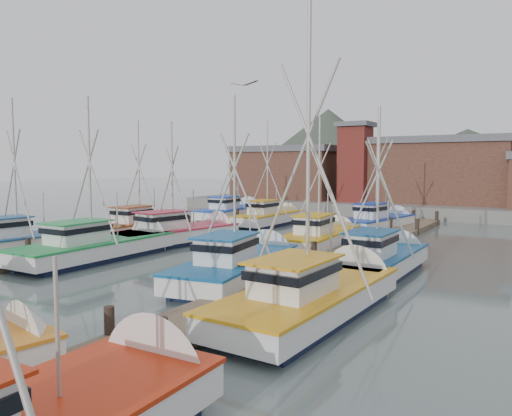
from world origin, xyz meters
The scene contains 20 objects.
ground centered at (0.00, 0.00, 0.00)m, with size 260.00×260.00×0.00m, color #4F5F5E.
dock_left centered at (-7.00, 4.04, 0.21)m, with size 2.30×46.00×1.50m.
dock_right centered at (7.00, 4.04, 0.21)m, with size 2.30×46.00×1.50m.
quay centered at (0.00, 37.00, 0.60)m, with size 44.00×16.00×1.20m, color slate.
shed_left centered at (-11.00, 35.00, 4.34)m, with size 12.72×8.48×6.20m.
shed_center centered at (6.00, 37.00, 4.69)m, with size 14.84×9.54×6.90m.
lookout_tower centered at (-2.00, 33.00, 5.55)m, with size 3.60×3.60×8.50m.
distant_hills centered at (-12.76, 122.59, 0.00)m, with size 175.00×140.00×42.00m.
boat_4 centered at (-4.70, 0.34, 0.68)m, with size 3.98×10.08×9.78m.
boat_5 centered at (4.63, 0.09, 0.68)m, with size 4.29×9.66×9.01m.
boat_6 centered at (-9.80, -0.71, 0.69)m, with size 3.93×9.07×9.76m.
boat_7 centered at (9.80, -3.05, 0.69)m, with size 4.66×9.87×11.66m.
boat_8 centered at (-4.39, 6.77, 0.68)m, with size 4.61×9.92×8.84m.
boat_9 centered at (4.35, 9.87, 0.68)m, with size 3.54×8.89×8.81m.
boat_10 centered at (-9.22, 8.50, 0.68)m, with size 3.70×8.74×9.07m.
boat_11 centered at (9.78, 4.37, 0.68)m, with size 3.51×8.75×8.59m.
boat_12 centered at (-4.21, 18.51, 0.68)m, with size 3.79×8.54×9.60m.
boat_13 centered at (4.85, 20.07, 0.68)m, with size 4.08×9.07×9.81m.
boat_14 centered at (-9.98, 21.24, 0.68)m, with size 3.97×9.93×7.78m.
gull_far centered at (3.76, 1.71, 9.06)m, with size 1.54×0.61×0.24m.
Camera 1 is at (16.78, -18.72, 5.24)m, focal length 35.00 mm.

